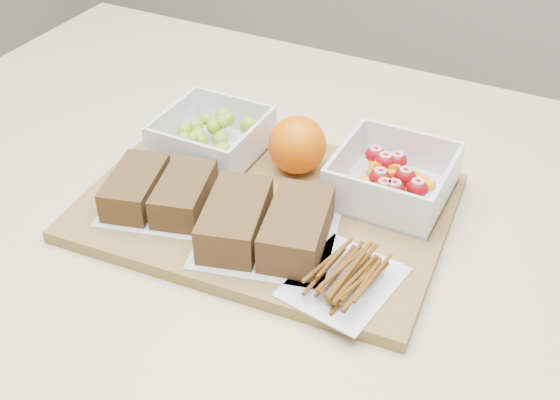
# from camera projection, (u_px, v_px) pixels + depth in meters

# --- Properties ---
(cutting_board) EXTENTS (0.44, 0.33, 0.02)m
(cutting_board) POSITION_uv_depth(u_px,v_px,m) (266.00, 207.00, 0.84)
(cutting_board) COLOR olive
(cutting_board) RESTS_ON counter
(grape_container) EXTENTS (0.12, 0.12, 0.05)m
(grape_container) POSITION_uv_depth(u_px,v_px,m) (214.00, 137.00, 0.91)
(grape_container) COLOR silver
(grape_container) RESTS_ON cutting_board
(fruit_container) EXTENTS (0.13, 0.13, 0.06)m
(fruit_container) POSITION_uv_depth(u_px,v_px,m) (392.00, 180.00, 0.83)
(fruit_container) COLOR silver
(fruit_container) RESTS_ON cutting_board
(orange) EXTENTS (0.07, 0.07, 0.07)m
(orange) POSITION_uv_depth(u_px,v_px,m) (297.00, 145.00, 0.87)
(orange) COLOR #E05E05
(orange) RESTS_ON cutting_board
(sandwich_bag_left) EXTENTS (0.15, 0.14, 0.04)m
(sandwich_bag_left) POSITION_uv_depth(u_px,v_px,m) (160.00, 191.00, 0.82)
(sandwich_bag_left) COLOR silver
(sandwich_bag_left) RESTS_ON cutting_board
(sandwich_bag_center) EXTENTS (0.18, 0.16, 0.05)m
(sandwich_bag_center) POSITION_uv_depth(u_px,v_px,m) (266.00, 224.00, 0.76)
(sandwich_bag_center) COLOR silver
(sandwich_bag_center) RESTS_ON cutting_board
(pretzel_bag) EXTENTS (0.12, 0.13, 0.03)m
(pretzel_bag) POSITION_uv_depth(u_px,v_px,m) (344.00, 273.00, 0.72)
(pretzel_bag) COLOR silver
(pretzel_bag) RESTS_ON cutting_board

